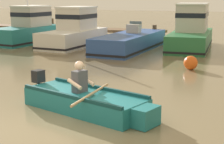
{
  "coord_description": "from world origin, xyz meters",
  "views": [
    {
      "loc": [
        3.97,
        -6.17,
        2.69
      ],
      "look_at": [
        0.11,
        3.33,
        0.55
      ],
      "focal_mm": 58.74,
      "sensor_mm": 36.0,
      "label": 1
    }
  ],
  "objects_px": {
    "moored_boat_white": "(75,32)",
    "moored_boat_blue": "(130,42)",
    "mooring_buoy": "(191,63)",
    "moored_boat_green": "(191,32)",
    "rowboat_with_person": "(87,101)",
    "moored_boat_teal": "(29,29)"
  },
  "relations": [
    {
      "from": "moored_boat_white",
      "to": "rowboat_with_person",
      "type": "bearing_deg",
      "value": -60.79
    },
    {
      "from": "moored_boat_teal",
      "to": "moored_boat_green",
      "type": "distance_m",
      "value": 9.21
    },
    {
      "from": "moored_boat_white",
      "to": "moored_boat_green",
      "type": "height_order",
      "value": "moored_boat_green"
    },
    {
      "from": "moored_boat_teal",
      "to": "moored_boat_white",
      "type": "height_order",
      "value": "moored_boat_teal"
    },
    {
      "from": "rowboat_with_person",
      "to": "moored_boat_blue",
      "type": "relative_size",
      "value": 0.6
    },
    {
      "from": "moored_boat_teal",
      "to": "mooring_buoy",
      "type": "height_order",
      "value": "moored_boat_teal"
    },
    {
      "from": "moored_boat_white",
      "to": "moored_boat_teal",
      "type": "bearing_deg",
      "value": 175.57
    },
    {
      "from": "rowboat_with_person",
      "to": "mooring_buoy",
      "type": "height_order",
      "value": "rowboat_with_person"
    },
    {
      "from": "mooring_buoy",
      "to": "moored_boat_green",
      "type": "bearing_deg",
      "value": 100.18
    },
    {
      "from": "moored_boat_white",
      "to": "moored_boat_blue",
      "type": "height_order",
      "value": "moored_boat_white"
    },
    {
      "from": "moored_boat_blue",
      "to": "mooring_buoy",
      "type": "distance_m",
      "value": 5.45
    },
    {
      "from": "moored_boat_white",
      "to": "moored_boat_blue",
      "type": "xyz_separation_m",
      "value": [
        3.3,
        -0.24,
        -0.39
      ]
    },
    {
      "from": "rowboat_with_person",
      "to": "moored_boat_blue",
      "type": "height_order",
      "value": "moored_boat_blue"
    },
    {
      "from": "rowboat_with_person",
      "to": "mooring_buoy",
      "type": "distance_m",
      "value": 6.11
    },
    {
      "from": "moored_boat_white",
      "to": "moored_boat_green",
      "type": "xyz_separation_m",
      "value": [
        6.0,
        1.6,
        0.07
      ]
    },
    {
      "from": "moored_boat_green",
      "to": "mooring_buoy",
      "type": "height_order",
      "value": "moored_boat_green"
    },
    {
      "from": "rowboat_with_person",
      "to": "moored_boat_white",
      "type": "distance_m",
      "value": 11.64
    },
    {
      "from": "mooring_buoy",
      "to": "rowboat_with_person",
      "type": "bearing_deg",
      "value": -102.94
    },
    {
      "from": "moored_boat_teal",
      "to": "moored_boat_blue",
      "type": "height_order",
      "value": "moored_boat_teal"
    },
    {
      "from": "moored_boat_green",
      "to": "moored_boat_blue",
      "type": "bearing_deg",
      "value": -145.84
    },
    {
      "from": "moored_boat_green",
      "to": "mooring_buoy",
      "type": "relative_size",
      "value": 10.82
    },
    {
      "from": "rowboat_with_person",
      "to": "moored_boat_green",
      "type": "relative_size",
      "value": 0.65
    }
  ]
}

